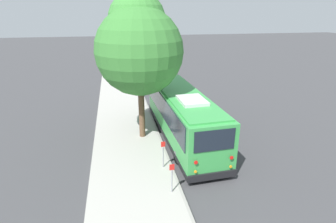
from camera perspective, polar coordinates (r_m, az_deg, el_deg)
name	(u,v)px	position (r m, az deg, el deg)	size (l,w,h in m)	color
ground_plane	(191,147)	(16.17, 5.09, -7.66)	(160.00, 160.00, 0.00)	#3D3D3F
sidewalk_slab	(128,152)	(15.57, -8.60, -8.72)	(80.00, 4.06, 0.15)	#A3A099
curb_strip	(164,148)	(15.78, -0.89, -8.05)	(80.00, 0.14, 0.15)	gray
shuttle_bus	(182,113)	(16.54, 3.13, -0.33)	(10.36, 3.00, 3.24)	green
parked_sedan_blue	(153,83)	(27.88, -3.32, 6.16)	(4.49, 2.00, 1.33)	navy
parked_sedan_black	(145,72)	(33.46, -5.10, 8.58)	(4.28, 1.84, 1.31)	black
parked_sedan_gray	(138,62)	(40.50, -6.57, 10.69)	(4.14, 1.86, 1.31)	slate
street_tree	(139,45)	(15.69, -6.36, 14.18)	(5.13, 5.13, 8.74)	brown
sign_post_near	(172,178)	(11.85, 0.85, -14.26)	(0.06, 0.22, 1.43)	gray
sign_post_far	(163,154)	(13.54, -1.06, -9.28)	(0.06, 0.22, 1.47)	gray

